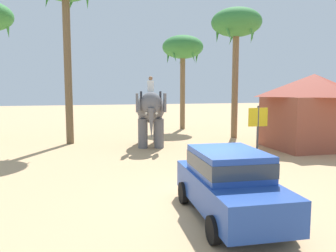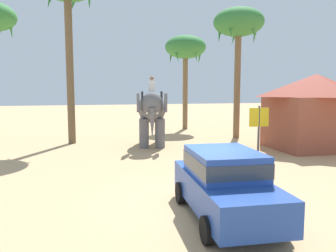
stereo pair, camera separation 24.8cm
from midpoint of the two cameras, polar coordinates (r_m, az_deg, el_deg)
ground_plane at (r=9.47m, az=6.20°, el=-13.48°), size 120.00×120.00×0.00m
car_sedan_foreground at (r=8.52m, az=9.52°, el=-9.27°), size 2.09×4.21×1.70m
elephant_with_mahout at (r=18.71m, az=-3.37°, el=2.62°), size 2.23×4.00×3.88m
palm_tree_behind_elephant at (r=22.60m, az=11.26°, el=16.36°), size 3.20×3.20×8.33m
palm_tree_near_hut at (r=26.81m, az=2.26°, el=12.93°), size 3.20×3.20×7.36m
roadside_hut at (r=19.53m, az=23.16°, el=2.67°), size 5.11×4.33×4.00m
signboard_yellow at (r=16.70m, az=14.69°, el=0.93°), size 1.00×0.10×2.40m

